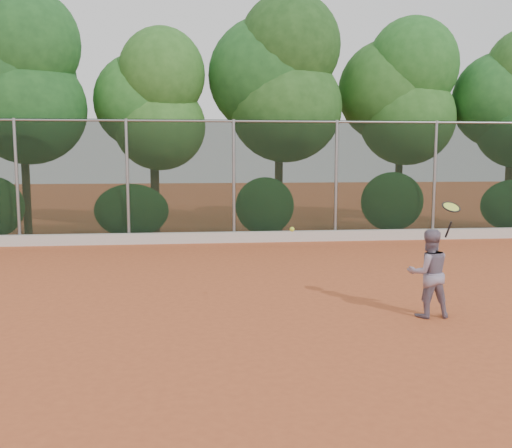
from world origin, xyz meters
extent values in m
plane|color=#BB552C|center=(0.00, 0.00, 0.00)|extent=(80.00, 80.00, 0.00)
cube|color=beige|center=(0.00, 6.82, 0.15)|extent=(24.00, 0.20, 0.30)
imported|color=gray|center=(2.49, -1.00, 0.69)|extent=(0.68, 0.54, 1.38)
cube|color=black|center=(0.00, 7.00, 1.75)|extent=(24.00, 0.01, 3.50)
cylinder|color=gray|center=(0.00, 7.00, 3.45)|extent=(24.00, 0.06, 0.06)
cylinder|color=gray|center=(-6.00, 7.00, 1.75)|extent=(0.09, 0.09, 3.50)
cylinder|color=gray|center=(-3.00, 7.00, 1.75)|extent=(0.09, 0.09, 3.50)
cylinder|color=gray|center=(0.00, 7.00, 1.75)|extent=(0.09, 0.09, 3.50)
cylinder|color=gray|center=(3.00, 7.00, 1.75)|extent=(0.09, 0.09, 3.50)
cylinder|color=gray|center=(6.00, 7.00, 1.75)|extent=(0.09, 0.09, 3.50)
cylinder|color=#3F2818|center=(-6.30, 8.90, 1.45)|extent=(0.24, 0.24, 2.90)
ellipsoid|color=#276526|center=(-6.10, 8.80, 3.90)|extent=(3.50, 2.90, 3.40)
ellipsoid|color=#256227|center=(-6.60, 9.10, 4.90)|extent=(3.80, 3.10, 3.70)
ellipsoid|color=#286928|center=(-6.00, 8.70, 5.80)|extent=(3.10, 2.60, 3.20)
cylinder|color=#462A1B|center=(-2.40, 9.30, 1.20)|extent=(0.28, 0.28, 2.40)
ellipsoid|color=#2E6221|center=(-2.20, 9.20, 3.40)|extent=(2.90, 2.40, 2.80)
ellipsoid|color=#235F20|center=(-2.70, 9.50, 4.20)|extent=(3.20, 2.70, 3.10)
ellipsoid|color=#27591E|center=(-2.10, 9.00, 5.00)|extent=(2.70, 2.30, 2.90)
cylinder|color=#482C1B|center=(1.60, 9.00, 1.50)|extent=(0.26, 0.26, 3.00)
ellipsoid|color=#376E2A|center=(1.80, 8.90, 4.00)|extent=(3.60, 3.00, 3.50)
ellipsoid|color=#296A28|center=(1.30, 9.20, 5.00)|extent=(3.90, 3.20, 3.80)
ellipsoid|color=#2E6125|center=(1.90, 8.80, 5.90)|extent=(3.20, 2.70, 3.30)
cylinder|color=#3C2A17|center=(5.70, 9.20, 1.35)|extent=(0.24, 0.24, 2.70)
ellipsoid|color=#25561D|center=(5.90, 9.10, 3.70)|extent=(3.20, 2.70, 3.10)
ellipsoid|color=#22521C|center=(5.40, 9.40, 4.60)|extent=(3.50, 2.90, 3.40)
ellipsoid|color=#1D551D|center=(6.00, 9.00, 5.40)|extent=(3.00, 2.50, 3.10)
cylinder|color=#432B1A|center=(9.40, 8.80, 1.25)|extent=(0.28, 0.28, 2.50)
ellipsoid|color=#2C742C|center=(9.10, 9.00, 4.30)|extent=(3.30, 2.80, 3.20)
ellipsoid|color=#2D6627|center=(-3.00, 7.80, 0.85)|extent=(2.20, 1.16, 1.60)
ellipsoid|color=#2E6E2A|center=(1.00, 7.80, 0.95)|extent=(1.80, 1.04, 1.76)
ellipsoid|color=#2E6B29|center=(5.00, 7.80, 1.05)|extent=(2.00, 1.10, 1.84)
cylinder|color=black|center=(2.71, -1.14, 1.39)|extent=(0.05, 0.17, 0.26)
torus|color=black|center=(2.71, -1.20, 1.74)|extent=(0.31, 0.29, 0.15)
cylinder|color=#D1E844|center=(2.71, -1.20, 1.74)|extent=(0.26, 0.24, 0.12)
sphere|color=#D0E834|center=(0.35, -0.91, 1.40)|extent=(0.07, 0.07, 0.07)
camera|label=1|loc=(-1.11, -9.36, 2.54)|focal=40.00mm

